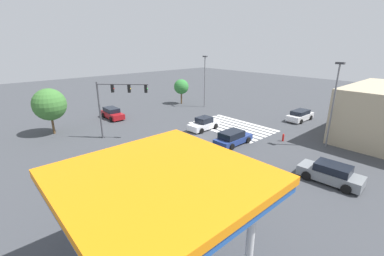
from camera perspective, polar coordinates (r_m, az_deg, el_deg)
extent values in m
plane|color=#3D3F44|center=(29.22, 0.00, -2.58)|extent=(130.60, 130.60, 0.00)
cube|color=silver|center=(36.26, 11.76, 1.22)|extent=(10.41, 0.60, 0.01)
cube|color=silver|center=(35.53, 10.84, 0.93)|extent=(10.41, 0.60, 0.01)
cube|color=silver|center=(34.81, 9.89, 0.62)|extent=(10.41, 0.60, 0.01)
cube|color=silver|center=(34.10, 8.89, 0.30)|extent=(10.41, 0.60, 0.01)
cube|color=silver|center=(33.40, 7.85, -0.04)|extent=(10.41, 0.60, 0.01)
cube|color=silver|center=(32.71, 6.77, -0.39)|extent=(10.41, 0.60, 0.01)
cube|color=silver|center=(32.03, 5.64, -0.75)|extent=(10.41, 0.60, 0.01)
cylinder|color=#47474C|center=(30.56, -19.81, 3.62)|extent=(0.18, 0.18, 6.47)
cylinder|color=#47474C|center=(29.01, -15.24, 9.36)|extent=(4.08, 4.08, 0.12)
cube|color=black|center=(29.45, -17.27, 8.37)|extent=(0.40, 0.40, 0.84)
sphere|color=red|center=(29.39, -16.97, 8.38)|extent=(0.16, 0.16, 0.16)
cube|color=black|center=(28.87, -13.81, 8.48)|extent=(0.40, 0.40, 0.84)
sphere|color=gold|center=(28.83, -13.50, 8.49)|extent=(0.16, 0.16, 0.16)
cube|color=black|center=(28.40, -10.23, 8.56)|extent=(0.40, 0.40, 0.84)
sphere|color=green|center=(28.36, -9.91, 8.57)|extent=(0.16, 0.16, 0.16)
cube|color=navy|center=(28.22, 9.15, -2.53)|extent=(1.95, 4.61, 0.61)
cube|color=black|center=(27.74, 8.78, -1.44)|extent=(1.73, 2.66, 0.70)
cylinder|color=black|center=(29.88, 9.38, -1.68)|extent=(0.23, 0.66, 0.66)
cylinder|color=black|center=(28.84, 12.38, -2.62)|extent=(0.23, 0.66, 0.66)
cylinder|color=black|center=(27.81, 5.77, -3.06)|extent=(0.23, 0.66, 0.66)
cylinder|color=black|center=(26.69, 8.85, -4.13)|extent=(0.23, 0.66, 0.66)
cube|color=#144728|center=(25.27, -1.26, -4.78)|extent=(1.82, 4.62, 0.63)
cube|color=black|center=(24.87, -1.70, -3.55)|extent=(1.63, 2.52, 0.67)
cylinder|color=black|center=(26.85, -0.22, -3.71)|extent=(0.22, 0.71, 0.71)
cylinder|color=black|center=(25.59, 2.55, -4.86)|extent=(0.22, 0.71, 0.71)
cylinder|color=black|center=(25.18, -5.12, -5.32)|extent=(0.22, 0.71, 0.71)
cylinder|color=black|center=(23.84, -2.42, -6.67)|extent=(0.22, 0.71, 0.71)
cube|color=gray|center=(23.13, 28.28, -9.23)|extent=(4.72, 2.12, 0.77)
cube|color=black|center=(22.82, 28.87, -7.79)|extent=(2.59, 1.80, 0.59)
cylinder|color=black|center=(22.76, 24.05, -9.66)|extent=(0.72, 0.27, 0.71)
cylinder|color=black|center=(24.37, 25.64, -8.01)|extent=(0.72, 0.27, 0.71)
cylinder|color=black|center=(22.15, 31.03, -11.57)|extent=(0.72, 0.27, 0.71)
cylinder|color=black|center=(23.81, 32.16, -9.73)|extent=(0.72, 0.27, 0.71)
cube|color=maroon|center=(39.03, -17.20, 2.85)|extent=(4.48, 1.83, 0.75)
cube|color=black|center=(39.15, -17.48, 3.89)|extent=(2.66, 1.62, 0.60)
cylinder|color=black|center=(38.22, -15.13, 2.37)|extent=(0.69, 0.24, 0.68)
cylinder|color=black|center=(37.54, -17.54, 1.86)|extent=(0.69, 0.24, 0.68)
cylinder|color=black|center=(40.65, -16.83, 3.16)|extent=(0.69, 0.24, 0.68)
cylinder|color=black|center=(40.01, -19.13, 2.69)|extent=(0.69, 0.24, 0.68)
cube|color=silver|center=(39.43, 22.86, 2.36)|extent=(1.85, 4.69, 0.76)
cube|color=black|center=(39.22, 22.94, 3.26)|extent=(1.66, 2.81, 0.54)
cylinder|color=black|center=(41.14, 22.56, 2.67)|extent=(0.22, 0.64, 0.64)
cylinder|color=black|center=(40.41, 24.91, 2.10)|extent=(0.22, 0.64, 0.64)
cylinder|color=black|center=(38.62, 20.63, 1.95)|extent=(0.22, 0.64, 0.64)
cylinder|color=black|center=(37.84, 23.10, 1.33)|extent=(0.22, 0.64, 0.64)
cube|color=silver|center=(32.50, 2.62, 0.60)|extent=(1.91, 4.39, 0.72)
cube|color=black|center=(32.33, 2.70, 1.82)|extent=(1.62, 1.94, 0.70)
cylinder|color=black|center=(31.08, 2.12, -0.65)|extent=(0.25, 0.67, 0.66)
cylinder|color=black|center=(32.23, -0.13, 0.06)|extent=(0.25, 0.67, 0.66)
cylinder|color=black|center=(32.98, 5.30, 0.41)|extent=(0.25, 0.67, 0.66)
cylinder|color=black|center=(34.07, 3.06, 1.05)|extent=(0.25, 0.67, 0.66)
cube|color=#23519E|center=(10.92, -6.80, -12.35)|extent=(7.72, 7.72, 0.35)
cube|color=orange|center=(10.75, -6.88, -10.72)|extent=(7.88, 7.88, 0.36)
cylinder|color=silver|center=(12.44, 12.85, -22.66)|extent=(0.36, 0.36, 4.69)
cylinder|color=silver|center=(15.46, -4.04, -13.21)|extent=(0.36, 0.36, 4.69)
cylinder|color=silver|center=(13.48, -23.69, -20.25)|extent=(0.36, 0.36, 4.69)
cylinder|color=#232842|center=(19.23, -2.20, -13.10)|extent=(0.14, 0.14, 0.79)
cylinder|color=#232842|center=(19.22, -1.71, -13.12)|extent=(0.14, 0.14, 0.79)
cube|color=#337A42|center=(18.87, -1.98, -11.29)|extent=(0.41, 0.41, 0.62)
sphere|color=beige|center=(18.67, -1.99, -10.17)|extent=(0.21, 0.21, 0.21)
cylinder|color=slate|center=(43.73, 2.83, 10.04)|extent=(0.16, 0.16, 8.29)
cube|color=#333338|center=(43.33, 2.92, 15.60)|extent=(0.80, 0.36, 0.20)
cylinder|color=slate|center=(29.67, 28.75, 4.05)|extent=(0.16, 0.16, 8.51)
cube|color=#333338|center=(29.08, 30.07, 12.36)|extent=(0.80, 0.36, 0.20)
cylinder|color=brown|center=(46.61, -2.37, 6.62)|extent=(0.26, 0.26, 1.98)
sphere|color=#337F38|center=(46.23, -2.40, 9.16)|extent=(2.61, 2.61, 2.61)
cylinder|color=brown|center=(35.04, -28.47, 0.46)|extent=(0.26, 0.26, 2.02)
sphere|color=#3D7533|center=(34.43, -29.12, 4.59)|extent=(3.76, 3.76, 3.76)
cylinder|color=red|center=(30.41, 19.59, -2.13)|extent=(0.22, 0.22, 0.70)
sphere|color=red|center=(30.28, 19.67, -1.40)|extent=(0.20, 0.20, 0.20)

